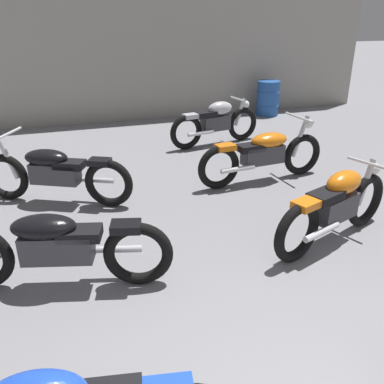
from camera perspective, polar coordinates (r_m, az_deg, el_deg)
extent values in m
cube|color=#9E998E|center=(10.13, -10.97, 19.65)|extent=(13.08, 0.24, 3.60)
torus|color=black|center=(4.03, -7.41, -8.49)|extent=(0.68, 0.28, 0.67)
cube|color=#38383D|center=(4.11, -18.04, -7.23)|extent=(0.70, 0.40, 0.28)
ellipsoid|color=black|center=(4.04, -19.80, -4.53)|extent=(0.66, 0.47, 0.22)
cube|color=black|center=(3.99, -15.23, -5.54)|extent=(0.45, 0.34, 0.10)
cube|color=black|center=(3.89, -9.11, -4.75)|extent=(0.32, 0.27, 0.08)
cylinder|color=silver|center=(4.18, -10.72, -7.77)|extent=(0.55, 0.21, 0.07)
torus|color=black|center=(6.33, -24.29, 1.90)|extent=(0.65, 0.40, 0.67)
torus|color=black|center=(5.67, -11.40, 1.18)|extent=(0.65, 0.40, 0.67)
cylinder|color=silver|center=(6.19, -24.14, 4.53)|extent=(0.28, 0.19, 0.66)
cube|color=#38383D|center=(5.93, -18.32, 2.47)|extent=(0.70, 0.51, 0.28)
ellipsoid|color=black|center=(5.90, -19.46, 4.50)|extent=(0.68, 0.56, 0.22)
cube|color=black|center=(5.79, -16.55, 3.66)|extent=(0.47, 0.39, 0.10)
cube|color=black|center=(5.60, -12.61, 4.07)|extent=(0.34, 0.30, 0.08)
cylinder|color=silver|center=(6.07, -24.15, 7.27)|extent=(0.34, 0.62, 0.04)
cylinder|color=silver|center=(5.88, -13.26, 1.62)|extent=(0.52, 0.31, 0.07)
torus|color=black|center=(5.49, 22.80, -1.07)|extent=(0.67, 0.33, 0.67)
torus|color=black|center=(4.49, 14.28, -5.44)|extent=(0.67, 0.33, 0.67)
cylinder|color=silver|center=(5.33, 22.80, 1.24)|extent=(0.25, 0.15, 0.56)
cube|color=#38383D|center=(4.93, 19.13, -2.01)|extent=(0.62, 0.42, 0.28)
ellipsoid|color=orange|center=(4.90, 20.22, 1.27)|extent=(0.58, 0.44, 0.26)
cube|color=black|center=(4.68, 17.94, -0.55)|extent=(0.46, 0.36, 0.10)
cube|color=orange|center=(4.43, 15.48, -1.64)|extent=(0.33, 0.28, 0.08)
cylinder|color=silver|center=(5.19, 22.91, 3.74)|extent=(0.20, 0.46, 0.04)
sphere|color=white|center=(5.40, 23.79, 2.96)|extent=(0.14, 0.14, 0.14)
cylinder|color=silver|center=(4.62, 17.46, -5.26)|extent=(0.54, 0.25, 0.07)
torus|color=black|center=(6.91, 14.95, 5.00)|extent=(0.68, 0.17, 0.67)
torus|color=black|center=(6.14, 3.71, 3.41)|extent=(0.68, 0.17, 0.67)
cylinder|color=silver|center=(6.78, 14.68, 7.41)|extent=(0.28, 0.09, 0.66)
cube|color=#38383D|center=(6.46, 9.72, 5.11)|extent=(0.68, 0.30, 0.28)
ellipsoid|color=orange|center=(6.45, 10.61, 7.06)|extent=(0.63, 0.37, 0.22)
cube|color=black|center=(6.31, 8.10, 6.08)|extent=(0.42, 0.27, 0.10)
cube|color=orange|center=(6.09, 4.63, 6.18)|extent=(0.30, 0.22, 0.08)
cylinder|color=silver|center=(6.66, 14.54, 9.92)|extent=(0.10, 0.68, 0.04)
sphere|color=white|center=(6.81, 15.80, 9.04)|extent=(0.14, 0.14, 0.14)
cylinder|color=silver|center=(6.15, 6.33, 3.15)|extent=(0.55, 0.12, 0.07)
torus|color=black|center=(8.61, 6.97, 9.29)|extent=(0.68, 0.23, 0.67)
torus|color=black|center=(7.94, -0.80, 8.23)|extent=(0.68, 0.23, 0.67)
cylinder|color=silver|center=(8.50, 6.61, 10.93)|extent=(0.25, 0.11, 0.56)
cube|color=#38383D|center=(8.23, 3.25, 9.48)|extent=(0.61, 0.34, 0.28)
ellipsoid|color=#B7B7BC|center=(8.22, 3.90, 11.45)|extent=(0.56, 0.37, 0.26)
cube|color=black|center=(8.07, 1.93, 10.68)|extent=(0.44, 0.31, 0.10)
cube|color=#B7B7BC|center=(7.91, -0.17, 10.42)|extent=(0.31, 0.25, 0.08)
cylinder|color=silver|center=(8.41, 6.35, 12.62)|extent=(0.12, 0.48, 0.04)
sphere|color=white|center=(8.55, 7.44, 11.93)|extent=(0.14, 0.14, 0.14)
cylinder|color=silver|center=(7.96, 1.25, 8.11)|extent=(0.55, 0.17, 0.07)
cylinder|color=#23519E|center=(10.85, 10.42, 12.60)|extent=(0.56, 0.56, 0.85)
torus|color=#23519E|center=(10.82, 10.48, 13.48)|extent=(0.59, 0.59, 0.03)
torus|color=#23519E|center=(10.88, 10.35, 11.73)|extent=(0.59, 0.59, 0.03)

